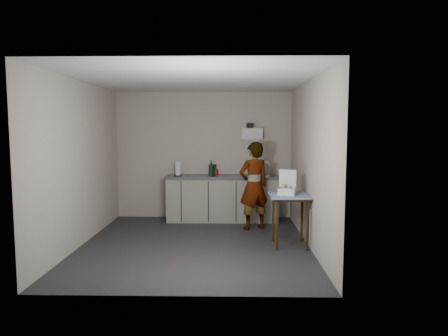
{
  "coord_description": "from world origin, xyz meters",
  "views": [
    {
      "loc": [
        0.58,
        -6.24,
        1.84
      ],
      "look_at": [
        0.45,
        0.45,
        1.19
      ],
      "focal_mm": 32.0,
      "sensor_mm": 36.0,
      "label": 1
    }
  ],
  "objects_px": {
    "side_table": "(290,201)",
    "dish_rack": "(259,173)",
    "soda_can": "(216,172)",
    "soap_bottle": "(211,168)",
    "standing_man": "(254,186)",
    "paper_towel": "(178,169)",
    "dark_bottle": "(215,170)",
    "bakery_box": "(287,189)",
    "kitchen_counter": "(222,199)"
  },
  "relations": [
    {
      "from": "soda_can",
      "to": "bakery_box",
      "type": "height_order",
      "value": "bakery_box"
    },
    {
      "from": "soda_can",
      "to": "standing_man",
      "type": "bearing_deg",
      "value": -43.94
    },
    {
      "from": "paper_towel",
      "to": "bakery_box",
      "type": "bearing_deg",
      "value": -41.31
    },
    {
      "from": "side_table",
      "to": "dish_rack",
      "type": "xyz_separation_m",
      "value": [
        -0.37,
        1.72,
        0.26
      ]
    },
    {
      "from": "standing_man",
      "to": "dark_bottle",
      "type": "xyz_separation_m",
      "value": [
        -0.74,
        0.68,
        0.22
      ]
    },
    {
      "from": "soap_bottle",
      "to": "dark_bottle",
      "type": "bearing_deg",
      "value": 38.46
    },
    {
      "from": "side_table",
      "to": "bakery_box",
      "type": "bearing_deg",
      "value": 170.9
    },
    {
      "from": "standing_man",
      "to": "paper_towel",
      "type": "height_order",
      "value": "standing_man"
    },
    {
      "from": "standing_man",
      "to": "paper_towel",
      "type": "xyz_separation_m",
      "value": [
        -1.48,
        0.62,
        0.24
      ]
    },
    {
      "from": "side_table",
      "to": "dark_bottle",
      "type": "relative_size",
      "value": 3.59
    },
    {
      "from": "kitchen_counter",
      "to": "standing_man",
      "type": "height_order",
      "value": "standing_man"
    },
    {
      "from": "standing_man",
      "to": "soap_bottle",
      "type": "height_order",
      "value": "standing_man"
    },
    {
      "from": "soap_bottle",
      "to": "dish_rack",
      "type": "height_order",
      "value": "soap_bottle"
    },
    {
      "from": "soda_can",
      "to": "bakery_box",
      "type": "relative_size",
      "value": 0.35
    },
    {
      "from": "kitchen_counter",
      "to": "paper_towel",
      "type": "xyz_separation_m",
      "value": [
        -0.89,
        -0.06,
        0.62
      ]
    },
    {
      "from": "standing_man",
      "to": "bakery_box",
      "type": "xyz_separation_m",
      "value": [
        0.46,
        -1.08,
        0.1
      ]
    },
    {
      "from": "soap_bottle",
      "to": "standing_man",
      "type": "bearing_deg",
      "value": -37.65
    },
    {
      "from": "standing_man",
      "to": "bakery_box",
      "type": "relative_size",
      "value": 4.25
    },
    {
      "from": "side_table",
      "to": "paper_towel",
      "type": "bearing_deg",
      "value": 138.44
    },
    {
      "from": "soap_bottle",
      "to": "dish_rack",
      "type": "bearing_deg",
      "value": 0.65
    },
    {
      "from": "standing_man",
      "to": "soap_bottle",
      "type": "bearing_deg",
      "value": -63.18
    },
    {
      "from": "standing_man",
      "to": "soda_can",
      "type": "bearing_deg",
      "value": -69.47
    },
    {
      "from": "paper_towel",
      "to": "dish_rack",
      "type": "bearing_deg",
      "value": 0.46
    },
    {
      "from": "kitchen_counter",
      "to": "soap_bottle",
      "type": "distance_m",
      "value": 0.68
    },
    {
      "from": "paper_towel",
      "to": "dish_rack",
      "type": "xyz_separation_m",
      "value": [
        1.62,
        0.01,
        -0.07
      ]
    },
    {
      "from": "soap_bottle",
      "to": "bakery_box",
      "type": "height_order",
      "value": "soap_bottle"
    },
    {
      "from": "side_table",
      "to": "dark_bottle",
      "type": "xyz_separation_m",
      "value": [
        -1.25,
        1.76,
        0.31
      ]
    },
    {
      "from": "dish_rack",
      "to": "soap_bottle",
      "type": "bearing_deg",
      "value": -179.35
    },
    {
      "from": "soap_bottle",
      "to": "dish_rack",
      "type": "relative_size",
      "value": 0.78
    },
    {
      "from": "kitchen_counter",
      "to": "bakery_box",
      "type": "bearing_deg",
      "value": -59.24
    },
    {
      "from": "kitchen_counter",
      "to": "soda_can",
      "type": "relative_size",
      "value": 16.9
    },
    {
      "from": "paper_towel",
      "to": "standing_man",
      "type": "bearing_deg",
      "value": -22.9
    },
    {
      "from": "soda_can",
      "to": "soap_bottle",
      "type": "bearing_deg",
      "value": -150.49
    },
    {
      "from": "dark_bottle",
      "to": "paper_towel",
      "type": "distance_m",
      "value": 0.74
    },
    {
      "from": "paper_towel",
      "to": "side_table",
      "type": "bearing_deg",
      "value": -40.64
    },
    {
      "from": "kitchen_counter",
      "to": "dish_rack",
      "type": "relative_size",
      "value": 5.58
    },
    {
      "from": "paper_towel",
      "to": "soap_bottle",
      "type": "bearing_deg",
      "value": 0.2
    },
    {
      "from": "paper_towel",
      "to": "dish_rack",
      "type": "height_order",
      "value": "paper_towel"
    },
    {
      "from": "kitchen_counter",
      "to": "side_table",
      "type": "distance_m",
      "value": 2.1
    },
    {
      "from": "kitchen_counter",
      "to": "soap_bottle",
      "type": "height_order",
      "value": "soap_bottle"
    },
    {
      "from": "kitchen_counter",
      "to": "bakery_box",
      "type": "height_order",
      "value": "bakery_box"
    },
    {
      "from": "paper_towel",
      "to": "dark_bottle",
      "type": "bearing_deg",
      "value": 4.45
    },
    {
      "from": "standing_man",
      "to": "soda_can",
      "type": "distance_m",
      "value": 1.0
    },
    {
      "from": "dark_bottle",
      "to": "dish_rack",
      "type": "xyz_separation_m",
      "value": [
        0.88,
        -0.04,
        -0.05
      ]
    },
    {
      "from": "side_table",
      "to": "dark_bottle",
      "type": "distance_m",
      "value": 2.19
    },
    {
      "from": "side_table",
      "to": "soda_can",
      "type": "height_order",
      "value": "soda_can"
    },
    {
      "from": "kitchen_counter",
      "to": "soap_bottle",
      "type": "xyz_separation_m",
      "value": [
        -0.22,
        -0.05,
        0.64
      ]
    },
    {
      "from": "kitchen_counter",
      "to": "side_table",
      "type": "bearing_deg",
      "value": -58.04
    },
    {
      "from": "soda_can",
      "to": "paper_towel",
      "type": "bearing_deg",
      "value": -175.52
    },
    {
      "from": "standing_man",
      "to": "soap_bottle",
      "type": "xyz_separation_m",
      "value": [
        -0.81,
        0.63,
        0.26
      ]
    }
  ]
}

